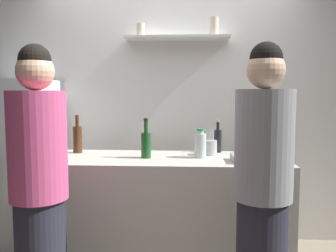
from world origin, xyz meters
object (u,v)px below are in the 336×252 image
refrigerator (20,166)px  baking_pan (255,158)px  wine_bottle_green_glass (146,144)px  person_pink_top (39,191)px  person_grey_hoodie (263,191)px  wine_bottle_amber_glass (77,138)px  water_bottle_plastic (200,145)px  wine_bottle_dark_glass (218,140)px  utensil_holder (210,147)px

refrigerator → baking_pan: (2.03, -0.48, 0.18)m
refrigerator → wine_bottle_green_glass: (1.20, -0.37, 0.26)m
person_pink_top → person_grey_hoodie: bearing=-72.4°
wine_bottle_amber_glass → person_pink_top: size_ratio=0.19×
water_bottle_plastic → wine_bottle_dark_glass: bearing=60.2°
wine_bottle_amber_glass → person_grey_hoodie: (1.38, -0.89, -0.19)m
baking_pan → refrigerator: bearing=166.8°
utensil_holder → wine_bottle_green_glass: 0.53m
wine_bottle_green_glass → water_bottle_plastic: size_ratio=1.35×
utensil_holder → wine_bottle_green_glass: size_ratio=0.71×
water_bottle_plastic → person_grey_hoodie: person_grey_hoodie is taller
water_bottle_plastic → person_pink_top: person_pink_top is taller
wine_bottle_amber_glass → wine_bottle_dark_glass: wine_bottle_amber_glass is taller
wine_bottle_green_glass → wine_bottle_amber_glass: size_ratio=0.96×
wine_bottle_green_glass → wine_bottle_dark_glass: size_ratio=1.12×
refrigerator → wine_bottle_amber_glass: refrigerator is taller
wine_bottle_green_glass → refrigerator: bearing=163.0°
person_grey_hoodie → utensil_holder: bearing=-6.7°
refrigerator → wine_bottle_green_glass: size_ratio=4.99×
wine_bottle_amber_glass → water_bottle_plastic: (1.04, -0.18, -0.02)m
utensil_holder → person_grey_hoodie: 0.89m
person_grey_hoodie → person_pink_top: bearing=68.3°
baking_pan → person_grey_hoodie: 0.58m
wine_bottle_green_glass → utensil_holder: bearing=17.4°
baking_pan → water_bottle_plastic: (-0.40, 0.14, 0.08)m
wine_bottle_amber_glass → person_pink_top: person_pink_top is taller
refrigerator → baking_pan: size_ratio=4.57×
wine_bottle_green_glass → water_bottle_plastic: bearing=4.5°
wine_bottle_amber_glass → wine_bottle_dark_glass: bearing=4.7°
baking_pan → utensil_holder: (-0.32, 0.27, 0.04)m
refrigerator → wine_bottle_dark_glass: size_ratio=5.60×
person_pink_top → wine_bottle_amber_glass: bearing=18.7°
person_grey_hoodie → person_pink_top: 1.32m
baking_pan → wine_bottle_green_glass: size_ratio=1.09×
wine_bottle_dark_glass → refrigerator: bearing=178.1°
water_bottle_plastic → refrigerator: bearing=168.4°
refrigerator → utensil_holder: (1.71, -0.21, 0.21)m
wine_bottle_green_glass → wine_bottle_dark_glass: bearing=27.8°
wine_bottle_amber_glass → person_grey_hoodie: 1.65m
refrigerator → wine_bottle_green_glass: refrigerator is taller
utensil_holder → wine_bottle_dark_glass: (0.08, 0.15, 0.04)m
refrigerator → person_pink_top: size_ratio=0.90×
refrigerator → person_grey_hoodie: size_ratio=0.90×
wine_bottle_amber_glass → utensil_holder: bearing=-2.6°
wine_bottle_green_glass → wine_bottle_amber_glass: wine_bottle_amber_glass is taller
refrigerator → wine_bottle_amber_glass: 0.67m
baking_pan → water_bottle_plastic: size_ratio=1.48×
wine_bottle_dark_glass → water_bottle_plastic: bearing=-119.8°
water_bottle_plastic → person_grey_hoodie: (0.35, -0.71, -0.17)m
water_bottle_plastic → person_pink_top: 1.25m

